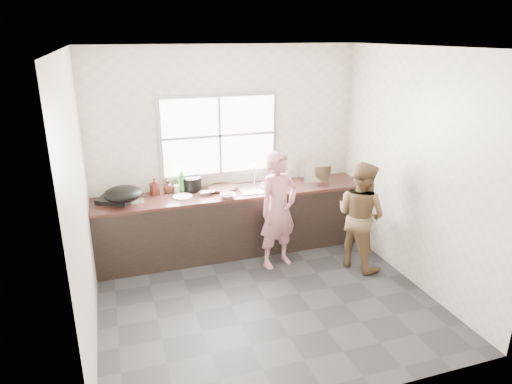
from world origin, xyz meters
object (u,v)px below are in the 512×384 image
object	(u,v)px
woman	(278,214)
glass_jar	(177,189)
burner	(116,198)
dish_rack	(315,174)
person_side	(361,215)
bowl_held	(276,185)
cutting_board	(222,188)
bowl_mince	(228,196)
plate_food	(183,197)
bottle_green	(182,180)
black_pot	(192,184)
pot_lid_right	(165,192)
wok	(123,194)
bowl_crabs	(269,186)
bottle_brown_tall	(155,187)
pot_lid_left	(135,201)
bottle_brown_short	(168,187)

from	to	relation	value
woman	glass_jar	world-z (taller)	woman
burner	dish_rack	distance (m)	2.65
woman	glass_jar	size ratio (longest dim) A/B	12.76
person_side	bowl_held	size ratio (longest dim) A/B	7.97
bowl_held	burner	xyz separation A→B (m)	(-2.09, 0.12, 0.00)
cutting_board	bowl_mince	xyz separation A→B (m)	(-0.01, -0.32, 0.01)
plate_food	bottle_green	bearing A→B (deg)	80.57
woman	bowl_mince	distance (m)	0.68
black_pot	pot_lid_right	world-z (taller)	black_pot
pot_lid_right	glass_jar	bearing A→B (deg)	-27.40
woman	person_side	size ratio (longest dim) A/B	1.02
wok	dish_rack	xyz separation A→B (m)	(2.55, 0.06, -0.01)
woman	bowl_crabs	size ratio (longest dim) A/B	7.52
bowl_crabs	bowl_held	xyz separation A→B (m)	(0.11, 0.03, -0.00)
woman	bottle_brown_tall	bearing A→B (deg)	136.06
person_side	bowl_crabs	bearing A→B (deg)	22.46
bowl_crabs	wok	size ratio (longest dim) A/B	0.40
plate_food	pot_lid_left	size ratio (longest dim) A/B	1.06
plate_food	dish_rack	distance (m)	1.84
woman	bottle_brown_tall	xyz separation A→B (m)	(-1.42, 0.73, 0.26)
pot_lid_left	bottle_green	bearing A→B (deg)	16.38
bottle_brown_short	dish_rack	bearing A→B (deg)	-6.71
cutting_board	bowl_held	xyz separation A→B (m)	(0.72, -0.12, 0.01)
person_side	bowl_held	distance (m)	1.20
woman	bottle_green	world-z (taller)	woman
black_pot	bowl_held	bearing A→B (deg)	-10.36
bottle_brown_short	glass_jar	bearing A→B (deg)	-26.27
wok	dish_rack	world-z (taller)	dish_rack
person_side	cutting_board	bearing A→B (deg)	32.60
glass_jar	cutting_board	bearing A→B (deg)	-4.29
glass_jar	pot_lid_right	world-z (taller)	glass_jar
bowl_held	burner	bearing A→B (deg)	176.73
wok	black_pot	bearing A→B (deg)	18.21
burner	person_side	bearing A→B (deg)	-19.37
bottle_brown_tall	burner	size ratio (longest dim) A/B	0.53
bowl_mince	dish_rack	world-z (taller)	dish_rack
bottle_brown_tall	bottle_brown_short	world-z (taller)	bottle_brown_tall
bottle_green	bottle_brown_short	world-z (taller)	bottle_green
black_pot	pot_lid_left	size ratio (longest dim) A/B	1.10
bowl_held	woman	bearing A→B (deg)	-108.10
woman	plate_food	world-z (taller)	woman
woman	wok	bearing A→B (deg)	149.13
bottle_brown_short	person_side	bearing A→B (deg)	-26.54
wok	bottle_brown_short	bearing A→B (deg)	27.31
plate_food	bottle_green	size ratio (longest dim) A/B	0.75
bowl_mince	bowl_crabs	xyz separation A→B (m)	(0.63, 0.18, 0.00)
bottle_brown_short	burner	world-z (taller)	bottle_brown_short
pot_lid_right	burner	bearing A→B (deg)	-169.62
glass_jar	bowl_crabs	bearing A→B (deg)	-8.95
bowl_crabs	bottle_brown_tall	size ratio (longest dim) A/B	0.93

